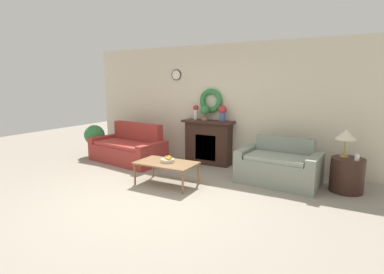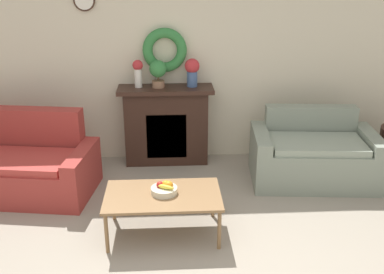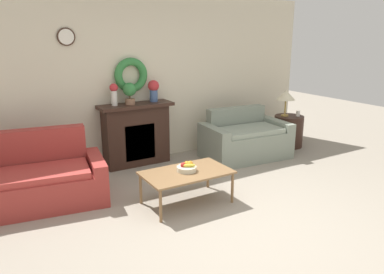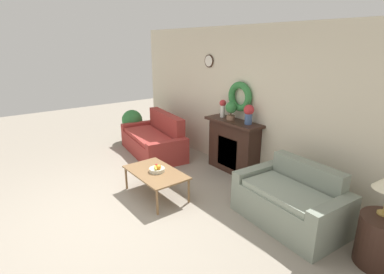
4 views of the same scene
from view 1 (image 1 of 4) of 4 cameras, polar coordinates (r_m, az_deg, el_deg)
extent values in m
plane|color=gray|center=(4.81, -9.11, -12.36)|extent=(16.00, 16.00, 0.00)
cube|color=beige|center=(6.91, 4.91, 6.09)|extent=(6.80, 0.06, 2.70)
cylinder|color=#382319|center=(7.35, -3.00, 11.73)|extent=(0.26, 0.02, 0.26)
cylinder|color=white|center=(7.34, -3.05, 11.73)|extent=(0.22, 0.01, 0.22)
torus|color=#337A3D|center=(6.87, 3.61, 6.90)|extent=(0.55, 0.12, 0.55)
cube|color=#331E16|center=(6.90, 3.16, -1.19)|extent=(1.05, 0.34, 0.96)
cube|color=black|center=(6.77, 2.58, -2.02)|extent=(0.50, 0.02, 0.58)
cube|color=orange|center=(6.78, 2.55, -2.63)|extent=(0.40, 0.01, 0.32)
cube|color=#331E16|center=(6.78, 3.07, 2.95)|extent=(1.19, 0.41, 0.05)
cube|color=#9E332D|center=(7.20, -12.78, -3.23)|extent=(1.58, 0.90, 0.40)
cube|color=#9E332D|center=(7.43, -10.27, -0.76)|extent=(1.50, 0.41, 0.90)
cube|color=#9E332D|center=(7.88, -16.20, -1.72)|extent=(0.30, 0.90, 0.54)
cube|color=#9E332D|center=(6.65, -7.50, -3.54)|extent=(0.30, 0.90, 0.54)
cube|color=#AD3832|center=(7.15, -12.86, -1.36)|extent=(1.51, 0.84, 0.08)
cube|color=gray|center=(5.71, 15.80, -6.50)|extent=(1.15, 0.76, 0.47)
cube|color=gray|center=(6.06, 17.11, -3.83)|extent=(1.11, 0.28, 0.83)
cube|color=gray|center=(5.99, 10.29, -4.83)|extent=(0.24, 0.86, 0.61)
cube|color=gray|center=(5.64, 22.32, -6.37)|extent=(0.24, 0.86, 0.61)
cube|color=gray|center=(5.64, 15.93, -3.84)|extent=(1.10, 0.70, 0.08)
cube|color=olive|center=(5.47, -4.90, -4.94)|extent=(1.09, 0.65, 0.03)
cylinder|color=olive|center=(5.60, -10.85, -7.00)|extent=(0.04, 0.04, 0.40)
cylinder|color=olive|center=(5.05, -1.78, -8.72)|extent=(0.04, 0.04, 0.40)
cylinder|color=olive|center=(6.03, -7.44, -5.66)|extent=(0.04, 0.04, 0.40)
cylinder|color=olive|center=(5.52, 1.19, -7.06)|extent=(0.04, 0.04, 0.40)
cylinder|color=beige|center=(5.47, -4.68, -4.48)|extent=(0.25, 0.25, 0.06)
sphere|color=#B2231E|center=(5.49, -4.91, -3.89)|extent=(0.07, 0.07, 0.07)
sphere|color=orange|center=(5.47, -4.42, -3.93)|extent=(0.08, 0.08, 0.08)
sphere|color=orange|center=(5.43, -4.30, -4.00)|extent=(0.08, 0.08, 0.08)
ellipsoid|color=yellow|center=(5.43, -4.76, -4.04)|extent=(0.17, 0.11, 0.04)
cylinder|color=#331E16|center=(5.79, 27.42, -6.42)|extent=(0.54, 0.54, 0.59)
cylinder|color=#B28E42|center=(5.77, 27.00, -3.31)|extent=(0.14, 0.14, 0.02)
cylinder|color=#B28E42|center=(5.74, 27.12, -1.82)|extent=(0.03, 0.03, 0.29)
cone|color=beige|center=(5.70, 27.31, 0.44)|extent=(0.34, 0.34, 0.17)
cylinder|color=silver|center=(5.62, 28.93, -3.42)|extent=(0.07, 0.07, 0.10)
cylinder|color=silver|center=(6.95, 0.71, 4.29)|extent=(0.09, 0.09, 0.23)
sphere|color=#B72D33|center=(6.93, 0.71, 5.62)|extent=(0.13, 0.13, 0.13)
cylinder|color=#3D5684|center=(6.67, 5.80, 3.83)|extent=(0.13, 0.13, 0.19)
sphere|color=#B72D33|center=(6.65, 5.83, 5.23)|extent=(0.18, 0.18, 0.18)
cylinder|color=#8E664C|center=(6.83, 2.47, 3.57)|extent=(0.15, 0.15, 0.09)
cylinder|color=#4C3823|center=(6.82, 2.47, 4.17)|extent=(0.02, 0.02, 0.06)
sphere|color=#337A3D|center=(6.81, 2.48, 5.17)|extent=(0.21, 0.21, 0.21)
cylinder|color=#8E664C|center=(8.11, -17.90, -2.77)|extent=(0.30, 0.30, 0.18)
cylinder|color=#4C3823|center=(8.08, -17.96, -1.65)|extent=(0.05, 0.05, 0.14)
sphere|color=#337A3D|center=(8.03, -18.07, 0.36)|extent=(0.51, 0.51, 0.51)
camera|label=2|loc=(2.99, -50.43, 18.58)|focal=42.00mm
camera|label=3|loc=(5.13, -55.56, 8.76)|focal=35.00mm
camera|label=4|loc=(2.46, 53.77, 19.58)|focal=28.00mm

